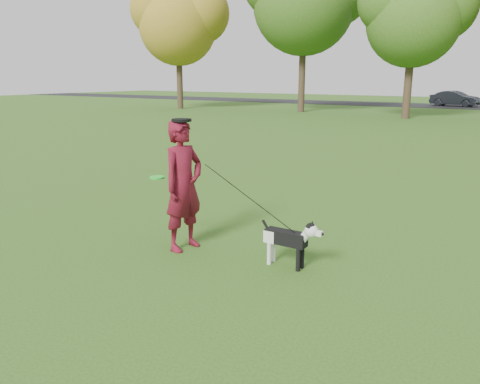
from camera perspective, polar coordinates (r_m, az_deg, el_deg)
The scene contains 5 objects.
ground at distance 6.81m, azimuth 0.64°, elevation -8.66°, with size 120.00×120.00×0.00m, color #285116.
man at distance 7.14m, azimuth -6.90°, elevation 0.77°, with size 0.73×0.48×2.00m, color #570C19.
dog at distance 6.55m, azimuth 6.18°, elevation -5.53°, with size 0.95×0.19×0.72m.
car_mid at distance 45.85m, azimuth 24.74°, elevation 10.30°, with size 1.41×4.05×1.33m, color black.
man_held_items at distance 6.55m, azimuth 1.25°, elevation -0.81°, with size 2.41×0.42×1.53m.
Camera 1 is at (3.33, -5.33, 2.62)m, focal length 35.00 mm.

